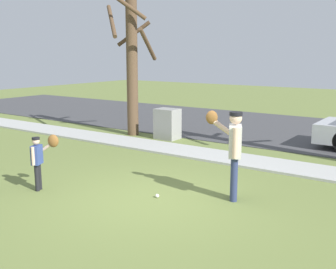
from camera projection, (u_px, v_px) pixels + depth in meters
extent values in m
plane|color=olive|center=(233.00, 161.00, 10.61)|extent=(48.00, 48.00, 0.00)
cube|color=#B2B2AD|center=(235.00, 159.00, 10.68)|extent=(36.00, 1.20, 0.06)
cube|color=#424244|center=(297.00, 131.00, 14.72)|extent=(36.00, 6.80, 0.02)
cylinder|color=navy|center=(234.00, 180.00, 7.63)|extent=(0.13, 0.13, 0.83)
cylinder|color=navy|center=(234.00, 177.00, 7.79)|extent=(0.13, 0.13, 0.83)
cube|color=silver|center=(235.00, 141.00, 7.57)|extent=(0.38, 0.46, 0.59)
sphere|color=beige|center=(236.00, 118.00, 7.49)|extent=(0.22, 0.22, 0.22)
cylinder|color=black|center=(236.00, 114.00, 7.48)|extent=(0.24, 0.24, 0.07)
cylinder|color=beige|center=(235.00, 143.00, 7.33)|extent=(0.10, 0.10, 0.55)
cylinder|color=beige|center=(222.00, 127.00, 7.81)|extent=(0.50, 0.31, 0.40)
ellipsoid|color=brown|center=(212.00, 117.00, 7.80)|extent=(0.26, 0.22, 0.26)
cylinder|color=black|center=(39.00, 176.00, 8.33)|extent=(0.09, 0.09, 0.54)
cylinder|color=black|center=(37.00, 178.00, 8.23)|extent=(0.09, 0.09, 0.54)
cube|color=#33478C|center=(37.00, 155.00, 8.19)|extent=(0.25, 0.30, 0.38)
sphere|color=beige|center=(36.00, 141.00, 8.14)|extent=(0.15, 0.15, 0.15)
cylinder|color=black|center=(36.00, 138.00, 8.13)|extent=(0.15, 0.15, 0.04)
cylinder|color=beige|center=(48.00, 147.00, 8.30)|extent=(0.32, 0.20, 0.26)
ellipsoid|color=brown|center=(53.00, 141.00, 8.26)|extent=(0.26, 0.22, 0.26)
cylinder|color=beige|center=(33.00, 156.00, 8.04)|extent=(0.06, 0.06, 0.36)
sphere|color=white|center=(157.00, 196.00, 7.88)|extent=(0.07, 0.07, 0.07)
cube|color=gray|center=(167.00, 124.00, 13.26)|extent=(0.72, 0.57, 0.97)
cylinder|color=brown|center=(132.00, 66.00, 13.59)|extent=(0.37, 0.37, 4.58)
cylinder|color=brown|center=(148.00, 45.00, 13.29)|extent=(0.53, 1.36, 1.02)
cylinder|color=brown|center=(134.00, 34.00, 13.83)|extent=(1.05, 0.69, 0.85)
cylinder|color=brown|center=(112.00, 21.00, 13.17)|extent=(1.26, 1.11, 1.14)
cylinder|color=brown|center=(131.00, 8.00, 12.87)|extent=(0.84, 0.72, 0.74)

